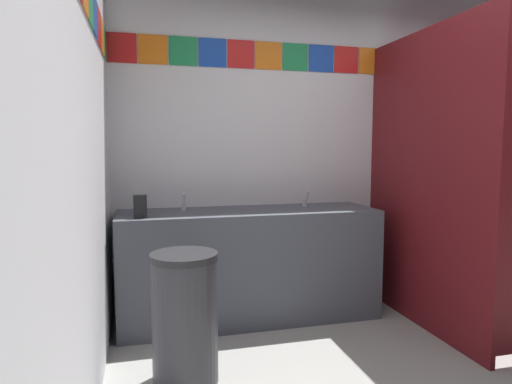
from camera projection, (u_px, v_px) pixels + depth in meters
wall_back at (330, 139)px, 3.86m from camera, size 3.69×0.09×2.79m
wall_side at (64, 128)px, 1.68m from camera, size 0.09×3.47×2.79m
vanity_counter at (249, 263)px, 3.43m from camera, size 1.97×0.59×0.85m
faucet_left at (184, 204)px, 3.35m from camera, size 0.04×0.10×0.14m
faucet_right at (306, 200)px, 3.60m from camera, size 0.04×0.10×0.14m
soap_dispenser at (140, 206)px, 3.02m from camera, size 0.09×0.09×0.16m
stall_divider at (467, 183)px, 3.03m from camera, size 0.92×1.48×2.18m
toilet at (450, 271)px, 3.69m from camera, size 0.39×0.49×0.74m
trash_bin at (185, 318)px, 2.49m from camera, size 0.38×0.38×0.75m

